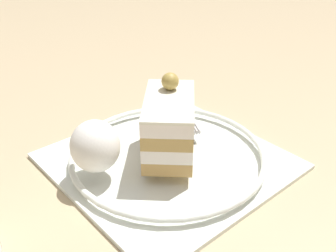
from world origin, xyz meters
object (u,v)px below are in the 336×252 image
Objects in this scene: dessert_plate at (168,157)px; whipped_cream_dollop at (95,146)px; cake_slice at (169,124)px; fork at (182,110)px.

dessert_plate is 0.08m from whipped_cream_dollop.
whipped_cream_dollop reaches higher than dessert_plate.
dessert_plate is 2.38× the size of cake_slice.
dessert_plate is 2.17× the size of fork.
whipped_cream_dollop is (0.01, 0.08, 0.03)m from dessert_plate.
dessert_plate is at bearing 117.34° from cake_slice.
cake_slice is at bearing -95.24° from whipped_cream_dollop.
dessert_plate is 4.87× the size of whipped_cream_dollop.
dessert_plate is 0.04m from cake_slice.
cake_slice is at bearing -62.66° from dessert_plate.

